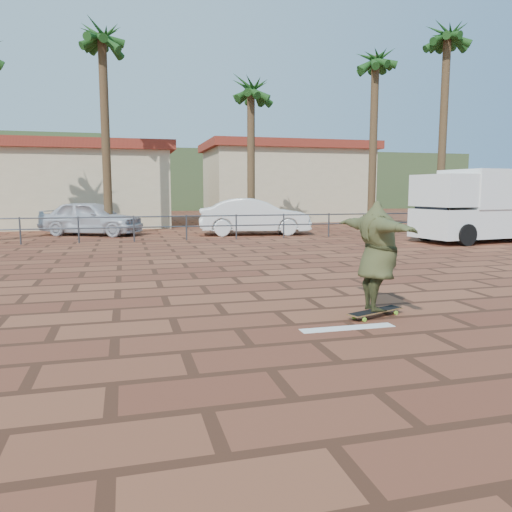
{
  "coord_description": "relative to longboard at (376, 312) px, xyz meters",
  "views": [
    {
      "loc": [
        -2.32,
        -7.55,
        1.95
      ],
      "look_at": [
        -0.1,
        0.88,
        0.8
      ],
      "focal_mm": 35.0,
      "sensor_mm": 36.0,
      "label": 1
    }
  ],
  "objects": [
    {
      "name": "palm_far_right",
      "position": [
        10.61,
        13.72,
        8.43
      ],
      "size": [
        2.4,
        2.4,
        10.05
      ],
      "color": "brown",
      "rests_on": "ground"
    },
    {
      "name": "skateboarder",
      "position": [
        0.0,
        -0.0,
        0.86
      ],
      "size": [
        0.67,
        2.1,
        1.69
      ],
      "primitive_type": "imported",
      "rotation": [
        0.0,
        0.0,
        1.62
      ],
      "color": "#444726",
      "rests_on": "longboard"
    },
    {
      "name": "car_white",
      "position": [
        1.83,
        14.58,
        0.72
      ],
      "size": [
        5.03,
        2.3,
        1.6
      ],
      "primitive_type": "imported",
      "rotation": [
        0.0,
        0.0,
        1.44
      ],
      "color": "white",
      "rests_on": "ground"
    },
    {
      "name": "paint_stripe",
      "position": [
        -0.69,
        -0.48,
        -0.08
      ],
      "size": [
        1.4,
        0.22,
        0.01
      ],
      "primitive_type": "cube",
      "color": "white",
      "rests_on": "ground"
    },
    {
      "name": "palm_right",
      "position": [
        7.61,
        14.72,
        7.5
      ],
      "size": [
        2.4,
        2.4,
        9.05
      ],
      "color": "brown",
      "rests_on": "ground"
    },
    {
      "name": "ground",
      "position": [
        -1.39,
        0.72,
        -0.08
      ],
      "size": [
        120.0,
        120.0,
        0.0
      ],
      "primitive_type": "plane",
      "color": "brown",
      "rests_on": "ground"
    },
    {
      "name": "campervan",
      "position": [
        9.59,
        9.52,
        1.35
      ],
      "size": [
        5.49,
        2.88,
        2.72
      ],
      "rotation": [
        0.0,
        0.0,
        0.13
      ],
      "color": "white",
      "rests_on": "ground"
    },
    {
      "name": "palm_center",
      "position": [
        2.11,
        16.22,
        6.28
      ],
      "size": [
        2.4,
        2.4,
        7.75
      ],
      "color": "brown",
      "rests_on": "ground"
    },
    {
      "name": "car_silver",
      "position": [
        -5.14,
        16.13,
        0.67
      ],
      "size": [
        4.77,
        3.58,
        1.51
      ],
      "primitive_type": "imported",
      "rotation": [
        0.0,
        0.0,
        1.11
      ],
      "color": "silver",
      "rests_on": "ground"
    },
    {
      "name": "palm_left",
      "position": [
        -4.39,
        15.72,
        7.87
      ],
      "size": [
        2.4,
        2.4,
        9.45
      ],
      "color": "brown",
      "rests_on": "ground"
    },
    {
      "name": "guardrail",
      "position": [
        -1.39,
        12.72,
        0.6
      ],
      "size": [
        24.06,
        0.06,
        1.0
      ],
      "color": "#47494F",
      "rests_on": "ground"
    },
    {
      "name": "street_sign",
      "position": [
        10.45,
        12.72,
        1.46
      ],
      "size": [
        0.43,
        0.2,
        2.22
      ],
      "rotation": [
        0.0,
        0.0,
        0.37
      ],
      "color": "gray",
      "rests_on": "ground"
    },
    {
      "name": "building_west",
      "position": [
        -7.39,
        22.72,
        2.2
      ],
      "size": [
        12.6,
        7.6,
        4.5
      ],
      "color": "beige",
      "rests_on": "ground"
    },
    {
      "name": "building_east",
      "position": [
        6.61,
        24.72,
        2.45
      ],
      "size": [
        10.6,
        6.6,
        5.0
      ],
      "color": "beige",
      "rests_on": "ground"
    },
    {
      "name": "hill_front",
      "position": [
        -1.39,
        50.72,
        2.92
      ],
      "size": [
        70.0,
        18.0,
        6.0
      ],
      "primitive_type": "cube",
      "color": "#384C28",
      "rests_on": "ground"
    },
    {
      "name": "longboard",
      "position": [
        0.0,
        0.0,
        0.0
      ],
      "size": [
        1.06,
        0.58,
        0.1
      ],
      "rotation": [
        0.0,
        0.0,
        0.36
      ],
      "color": "olive",
      "rests_on": "ground"
    }
  ]
}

